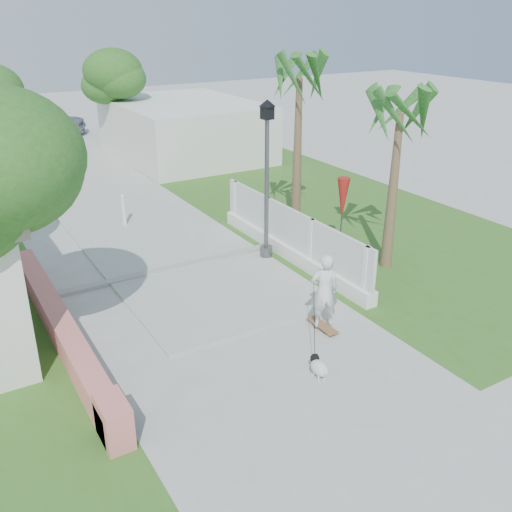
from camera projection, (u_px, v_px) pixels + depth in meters
ground at (288, 385)px, 10.86m from camera, size 90.00×90.00×0.00m
path_strip at (51, 162)px, 26.62m from camera, size 3.20×36.00×0.06m
curb at (166, 269)px, 15.57m from camera, size 6.50×0.25×0.10m
grass_right at (327, 209)px, 20.45m from camera, size 8.00×20.00×0.01m
pink_wall at (64, 334)px, 11.99m from camera, size 0.45×8.20×0.80m
lattice_fence at (290, 241)px, 16.18m from camera, size 0.35×7.00×1.50m
building_right at (185, 129)px, 27.35m from camera, size 6.00×8.00×2.60m
street_lamp at (267, 175)px, 15.59m from camera, size 0.44×0.44×4.44m
bollard at (124, 209)px, 18.61m from camera, size 0.14×0.14×1.09m
patio_umbrella at (343, 199)px, 15.99m from camera, size 0.36×0.36×2.30m
tree_path_right at (111, 81)px, 26.74m from camera, size 3.00×3.00×4.79m
palm_far at (299, 89)px, 16.36m from camera, size 1.80×1.80×5.30m
palm_near at (400, 123)px, 14.34m from camera, size 1.80×1.80×4.70m
skateboarder at (317, 310)px, 11.89m from camera, size 1.52×1.68×1.82m
dog at (319, 366)px, 11.03m from camera, size 0.35×0.61×0.42m
parked_car at (42, 121)px, 32.09m from camera, size 5.07×3.39×1.60m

